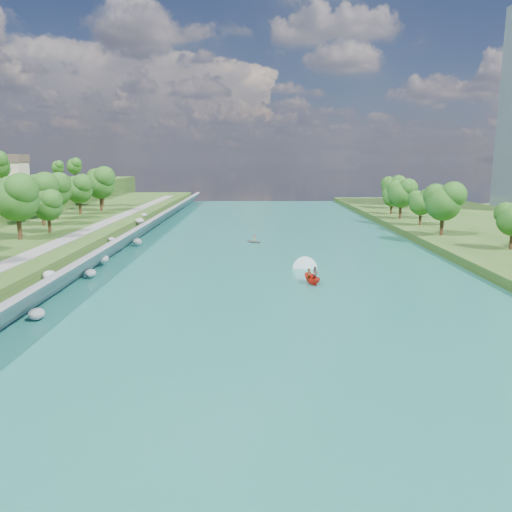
{
  "coord_description": "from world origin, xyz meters",
  "views": [
    {
      "loc": [
        -3.17,
        -52.48,
        15.68
      ],
      "look_at": [
        -2.99,
        15.82,
        2.5
      ],
      "focal_mm": 35.0,
      "sensor_mm": 36.0,
      "label": 1
    }
  ],
  "objects": [
    {
      "name": "river_water",
      "position": [
        0.0,
        20.0,
        0.05
      ],
      "size": [
        55.0,
        240.0,
        0.1
      ],
      "primitive_type": "cube",
      "color": "#1B6667",
      "rests_on": "ground"
    },
    {
      "name": "trees_east",
      "position": [
        35.58,
        38.67,
        6.57
      ],
      "size": [
        16.51,
        144.7,
        11.83
      ],
      "color": "#215416",
      "rests_on": "berm_east"
    },
    {
      "name": "trees_ridge",
      "position": [
        -70.43,
        93.86,
        13.38
      ],
      "size": [
        22.18,
        66.59,
        10.38
      ],
      "color": "#215416",
      "rests_on": "ridge_west"
    },
    {
      "name": "ground",
      "position": [
        0.0,
        0.0,
        0.0
      ],
      "size": [
        260.0,
        260.0,
        0.0
      ],
      "primitive_type": "plane",
      "color": "#2D5119",
      "rests_on": "ground"
    },
    {
      "name": "raft",
      "position": [
        -3.21,
        41.7,
        0.46
      ],
      "size": [
        3.83,
        3.75,
        1.51
      ],
      "rotation": [
        0.0,
        0.0,
        0.85
      ],
      "color": "gray",
      "rests_on": "river_water"
    },
    {
      "name": "motorboat",
      "position": [
        4.17,
        11.61,
        0.69
      ],
      "size": [
        3.6,
        18.68,
        2.09
      ],
      "rotation": [
        0.0,
        0.0,
        3.44
      ],
      "color": "red",
      "rests_on": "river_water"
    },
    {
      "name": "riverside_path",
      "position": [
        -32.5,
        20.0,
        3.55
      ],
      "size": [
        3.0,
        200.0,
        0.1
      ],
      "primitive_type": "cube",
      "color": "gray",
      "rests_on": "berm_west"
    },
    {
      "name": "riprap_bank",
      "position": [
        -25.85,
        19.27,
        1.8
      ],
      "size": [
        4.6,
        236.0,
        4.27
      ],
      "color": "slate",
      "rests_on": "ground"
    }
  ]
}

